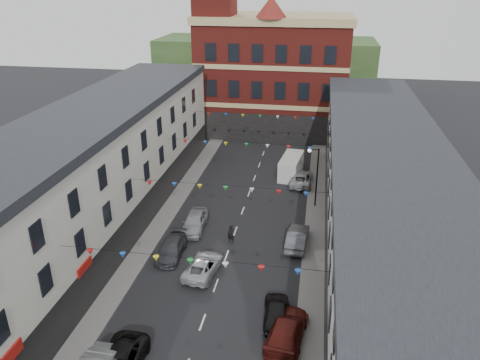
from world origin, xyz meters
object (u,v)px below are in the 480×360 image
Objects in this scene: car_right_d at (276,311)px; moving_car at (203,266)px; car_right_f at (301,178)px; pedestrian at (231,234)px; car_left_d at (171,248)px; car_left_e at (195,222)px; car_right_c at (287,331)px; car_right_e at (297,238)px; white_van at (291,166)px; street_lamp at (315,170)px.

car_right_d is 0.89× the size of moving_car.
pedestrian is at bearing 70.16° from car_right_f.
car_left_e is at bearing 78.54° from car_left_d.
pedestrian is (1.24, 4.65, 0.17)m from moving_car.
car_left_e is 0.93× the size of car_right_f.
car_left_d is 0.87× the size of car_right_c.
pedestrian reaches higher than car_right_e.
car_right_d is at bearing -81.08° from white_van.
car_left_d is 2.80× the size of pedestrian.
car_right_f is (-0.33, 23.97, -0.07)m from car_right_c.
white_van is at bearing 84.29° from pedestrian.
car_right_c is at bearing -54.18° from pedestrian.
car_right_d is at bearing -54.66° from car_left_e.
pedestrian is (-4.72, 9.02, 0.11)m from car_right_d.
street_lamp is 8.33m from white_van.
car_left_d is at bearing 60.73° from car_right_f.
car_right_f is at bearing 104.73° from street_lamp.
white_van is (8.28, 18.08, 0.48)m from car_left_d.
moving_car is (3.10, -1.92, -0.02)m from car_left_d.
car_right_d is 0.82× the size of car_right_f.
street_lamp is 1.15× the size of car_right_c.
car_right_c is 1.15× the size of car_right_e.
car_right_d is 7.39m from moving_car.
car_right_f is at bearing 57.52° from car_left_d.
pedestrian is at bearing -97.31° from white_van.
car_left_d is at bearing 21.92° from car_right_e.
white_van is (5.18, 20.00, 0.50)m from moving_car.
street_lamp reaches higher than pedestrian.
car_right_c reaches higher than car_right_e.
car_right_e reaches higher than moving_car.
car_right_f is (8.77, 11.56, -0.10)m from car_left_e.
street_lamp is at bearing 59.07° from pedestrian.
street_lamp is at bearing -94.19° from car_right_e.
white_van is 15.85m from pedestrian.
car_left_e is 2.87× the size of pedestrian.
car_left_d is 11.03m from car_right_d.
car_right_f is 14.19m from pedestrian.
car_right_c is 1.01× the size of white_van.
car_left_e is at bearing -46.66° from car_right_c.
moving_car is at bearing -40.58° from car_right_d.
pedestrian reaches higher than car_right_d.
white_van is 3.19× the size of pedestrian.
car_right_c reaches higher than car_right_d.
pedestrian is (-6.57, -7.94, -3.10)m from street_lamp.
white_van reaches higher than car_right_f.
car_right_d is 10.18m from pedestrian.
white_van reaches higher than car_left_d.
car_right_c is 1.05× the size of car_right_f.
street_lamp is 6.33m from car_right_f.
street_lamp is at bearing -63.36° from white_van.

